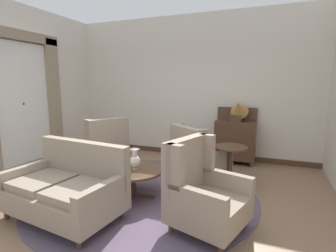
{
  "coord_description": "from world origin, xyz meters",
  "views": [
    {
      "loc": [
        1.81,
        -3.21,
        1.75
      ],
      "look_at": [
        0.25,
        0.72,
        1.06
      ],
      "focal_mm": 27.53,
      "sensor_mm": 36.0,
      "label": 1
    }
  ],
  "objects_px": {
    "settee": "(67,188)",
    "armchair_beside_settee": "(105,150)",
    "coffee_table": "(133,173)",
    "sideboard": "(235,139)",
    "side_table": "(230,162)",
    "armchair_far_left": "(197,158)",
    "armchair_foreground_right": "(202,193)",
    "gramophone": "(238,109)",
    "porcelain_vase": "(135,160)"
  },
  "relations": [
    {
      "from": "side_table",
      "to": "coffee_table",
      "type": "bearing_deg",
      "value": -144.4
    },
    {
      "from": "armchair_foreground_right",
      "to": "side_table",
      "type": "xyz_separation_m",
      "value": [
        0.12,
        1.46,
        -0.03
      ]
    },
    {
      "from": "armchair_far_left",
      "to": "sideboard",
      "type": "bearing_deg",
      "value": -70.45
    },
    {
      "from": "coffee_table",
      "to": "armchair_far_left",
      "type": "height_order",
      "value": "armchair_far_left"
    },
    {
      "from": "armchair_far_left",
      "to": "coffee_table",
      "type": "bearing_deg",
      "value": 90.88
    },
    {
      "from": "armchair_beside_settee",
      "to": "coffee_table",
      "type": "bearing_deg",
      "value": 86.05
    },
    {
      "from": "armchair_foreground_right",
      "to": "gramophone",
      "type": "xyz_separation_m",
      "value": [
        0.08,
        2.75,
        0.76
      ]
    },
    {
      "from": "armchair_foreground_right",
      "to": "side_table",
      "type": "bearing_deg",
      "value": 11.96
    },
    {
      "from": "porcelain_vase",
      "to": "settee",
      "type": "relative_size",
      "value": 0.2
    },
    {
      "from": "settee",
      "to": "side_table",
      "type": "height_order",
      "value": "settee"
    },
    {
      "from": "porcelain_vase",
      "to": "sideboard",
      "type": "height_order",
      "value": "sideboard"
    },
    {
      "from": "armchair_beside_settee",
      "to": "armchair_far_left",
      "type": "relative_size",
      "value": 0.98
    },
    {
      "from": "sideboard",
      "to": "side_table",
      "type": "bearing_deg",
      "value": -86.09
    },
    {
      "from": "armchair_foreground_right",
      "to": "armchair_far_left",
      "type": "bearing_deg",
      "value": 34.53
    },
    {
      "from": "porcelain_vase",
      "to": "sideboard",
      "type": "relative_size",
      "value": 0.26
    },
    {
      "from": "side_table",
      "to": "gramophone",
      "type": "distance_m",
      "value": 1.51
    },
    {
      "from": "armchair_beside_settee",
      "to": "armchair_foreground_right",
      "type": "height_order",
      "value": "armchair_beside_settee"
    },
    {
      "from": "armchair_far_left",
      "to": "side_table",
      "type": "height_order",
      "value": "armchair_far_left"
    },
    {
      "from": "settee",
      "to": "armchair_far_left",
      "type": "distance_m",
      "value": 2.22
    },
    {
      "from": "side_table",
      "to": "armchair_beside_settee",
      "type": "bearing_deg",
      "value": -175.85
    },
    {
      "from": "coffee_table",
      "to": "armchair_foreground_right",
      "type": "bearing_deg",
      "value": -21.79
    },
    {
      "from": "coffee_table",
      "to": "side_table",
      "type": "height_order",
      "value": "side_table"
    },
    {
      "from": "porcelain_vase",
      "to": "settee",
      "type": "distance_m",
      "value": 1.05
    },
    {
      "from": "gramophone",
      "to": "coffee_table",
      "type": "bearing_deg",
      "value": -120.11
    },
    {
      "from": "armchair_far_left",
      "to": "side_table",
      "type": "bearing_deg",
      "value": -140.5
    },
    {
      "from": "coffee_table",
      "to": "armchair_foreground_right",
      "type": "relative_size",
      "value": 0.88
    },
    {
      "from": "side_table",
      "to": "sideboard",
      "type": "height_order",
      "value": "sideboard"
    },
    {
      "from": "settee",
      "to": "side_table",
      "type": "xyz_separation_m",
      "value": [
        1.84,
        1.84,
        0.03
      ]
    },
    {
      "from": "settee",
      "to": "gramophone",
      "type": "relative_size",
      "value": 2.84
    },
    {
      "from": "porcelain_vase",
      "to": "gramophone",
      "type": "xyz_separation_m",
      "value": [
        1.27,
        2.25,
        0.63
      ]
    },
    {
      "from": "armchair_foreground_right",
      "to": "armchair_far_left",
      "type": "xyz_separation_m",
      "value": [
        -0.47,
        1.46,
        -0.02
      ]
    },
    {
      "from": "coffee_table",
      "to": "sideboard",
      "type": "bearing_deg",
      "value": 61.87
    },
    {
      "from": "gramophone",
      "to": "armchair_foreground_right",
      "type": "bearing_deg",
      "value": -91.62
    },
    {
      "from": "settee",
      "to": "armchair_far_left",
      "type": "xyz_separation_m",
      "value": [
        1.26,
        1.84,
        0.04
      ]
    },
    {
      "from": "armchair_foreground_right",
      "to": "armchair_far_left",
      "type": "distance_m",
      "value": 1.53
    },
    {
      "from": "armchair_beside_settee",
      "to": "side_table",
      "type": "xyz_separation_m",
      "value": [
        2.42,
        0.18,
        -0.03
      ]
    },
    {
      "from": "settee",
      "to": "armchair_beside_settee",
      "type": "relative_size",
      "value": 1.44
    },
    {
      "from": "settee",
      "to": "gramophone",
      "type": "distance_m",
      "value": 3.7
    },
    {
      "from": "settee",
      "to": "coffee_table",
      "type": "bearing_deg",
      "value": 67.14
    },
    {
      "from": "coffee_table",
      "to": "porcelain_vase",
      "type": "height_order",
      "value": "porcelain_vase"
    },
    {
      "from": "armchair_far_left",
      "to": "side_table",
      "type": "xyz_separation_m",
      "value": [
        0.59,
        0.0,
        -0.01
      ]
    },
    {
      "from": "coffee_table",
      "to": "settee",
      "type": "height_order",
      "value": "settee"
    },
    {
      "from": "side_table",
      "to": "settee",
      "type": "bearing_deg",
      "value": -135.07
    },
    {
      "from": "settee",
      "to": "gramophone",
      "type": "xyz_separation_m",
      "value": [
        1.8,
        3.13,
        0.83
      ]
    },
    {
      "from": "settee",
      "to": "armchair_beside_settee",
      "type": "xyz_separation_m",
      "value": [
        -0.58,
        1.66,
        0.06
      ]
    },
    {
      "from": "armchair_foreground_right",
      "to": "side_table",
      "type": "height_order",
      "value": "armchair_foreground_right"
    },
    {
      "from": "armchair_foreground_right",
      "to": "settee",
      "type": "bearing_deg",
      "value": 119.13
    },
    {
      "from": "armchair_beside_settee",
      "to": "armchair_far_left",
      "type": "bearing_deg",
      "value": 127.77
    },
    {
      "from": "porcelain_vase",
      "to": "armchair_foreground_right",
      "type": "xyz_separation_m",
      "value": [
        1.19,
        -0.5,
        -0.13
      ]
    },
    {
      "from": "settee",
      "to": "armchair_foreground_right",
      "type": "xyz_separation_m",
      "value": [
        1.72,
        0.38,
        0.06
      ]
    }
  ]
}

